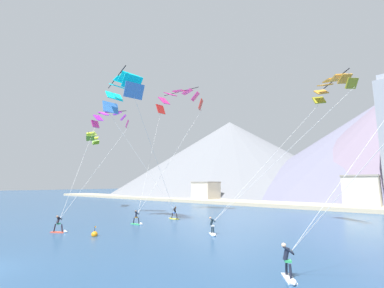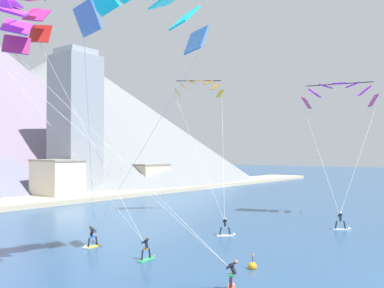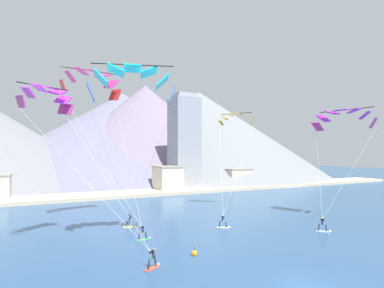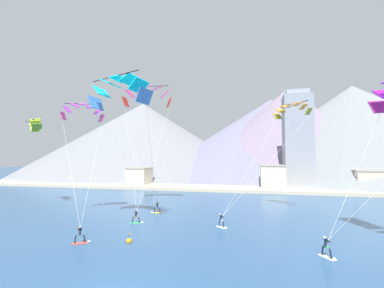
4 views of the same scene
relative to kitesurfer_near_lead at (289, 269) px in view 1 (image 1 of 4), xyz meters
The scene contains 15 objects.
kitesurfer_near_lead is the anchor object (origin of this frame).
kitesurfer_near_trail 23.43m from the kitesurfer_near_lead, 146.99° to the left, with size 1.76×0.61×1.70m.
kitesurfer_mid_center 20.70m from the kitesurfer_near_lead, 161.29° to the left, with size 1.77×0.60×1.68m.
kitesurfer_far_left 21.53m from the kitesurfer_near_lead, behind, with size 1.71×1.21×1.72m.
kitesurfer_far_right 11.58m from the kitesurfer_near_lead, 143.04° to the left, with size 1.52×1.50×1.70m.
parafoil_kite_near_trail 27.21m from the kitesurfer_near_lead, 166.62° to the left, with size 8.94×9.74×16.53m.
parafoil_kite_mid_center 34.78m from the kitesurfer_near_lead, 142.51° to the left, with size 8.31×13.47×19.33m.
parafoil_kite_far_left 33.43m from the kitesurfer_near_lead, 163.60° to the left, with size 9.98×12.21×14.54m.
parafoil_kite_far_right 22.34m from the kitesurfer_near_lead, 90.65° to the left, with size 11.76×12.24×14.82m.
parafoil_kite_distant_high_outer 45.32m from the kitesurfer_near_lead, 162.89° to the left, with size 5.35×4.79×2.05m.
race_marker_buoy 17.28m from the kitesurfer_near_lead, behind, with size 0.56×0.56×1.02m.
shoreline_strip 44.08m from the kitesurfer_near_lead, 108.03° to the left, with size 180.00×10.00×0.70m, color #BCAD8E.
shore_building_promenade_mid 57.74m from the kitesurfer_near_lead, 129.79° to the left, with size 5.75×6.42×5.27m.
shore_building_quay_east 44.20m from the kitesurfer_near_lead, 91.40° to the left, with size 5.84×7.21×6.28m.
mountain_peak_central_summit 114.38m from the kitesurfer_near_lead, 121.67° to the left, with size 113.16×113.16×35.35m.
Camera 1 is at (18.32, -4.00, 4.67)m, focal length 24.00 mm.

